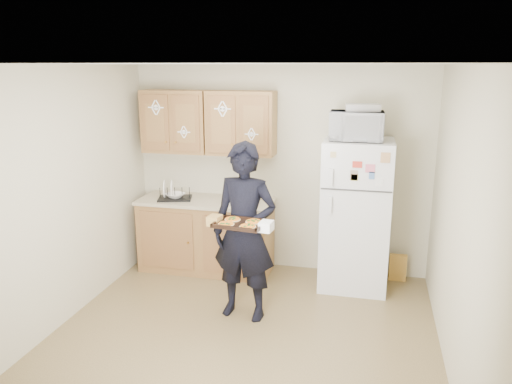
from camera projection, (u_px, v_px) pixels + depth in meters
floor at (243, 337)px, 4.70m from camera, size 3.60×3.60×0.00m
ceiling at (241, 64)px, 4.09m from camera, size 3.60×3.60×0.00m
wall_back at (279, 170)px, 6.09m from camera, size 3.60×0.04×2.50m
wall_front at (156, 301)px, 2.70m from camera, size 3.60×0.04×2.50m
wall_left at (61, 198)px, 4.80m from camera, size 0.04×3.60×2.50m
wall_right at (459, 225)px, 3.99m from camera, size 0.04×3.60×2.50m
refrigerator at (356, 215)px, 5.63m from camera, size 0.75×0.70×1.70m
base_cabinet at (207, 236)px, 6.18m from camera, size 1.60×0.60×0.86m
countertop at (206, 201)px, 6.07m from camera, size 1.64×0.64×0.04m
upper_cab_left at (176, 121)px, 6.05m from camera, size 0.80×0.33×0.75m
upper_cab_right at (241, 123)px, 5.87m from camera, size 0.80×0.33×0.75m
cereal_box at (398, 268)px, 5.91m from camera, size 0.20×0.07×0.32m
person at (244, 232)px, 4.91m from camera, size 0.70×0.50×1.79m
baking_tray at (240, 224)px, 4.58m from camera, size 0.49×0.38×0.04m
pizza_front_left at (226, 224)px, 4.54m from camera, size 0.15×0.15×0.02m
pizza_front_right at (248, 226)px, 4.47m from camera, size 0.15×0.15×0.02m
pizza_back_left at (233, 219)px, 4.68m from camera, size 0.15×0.15×0.02m
pizza_back_right at (254, 221)px, 4.61m from camera, size 0.15×0.15×0.02m
microwave at (356, 126)px, 5.34m from camera, size 0.58×0.40×0.31m
foil_pan at (363, 107)px, 5.31m from camera, size 0.38×0.29×0.08m
dish_rack at (175, 193)px, 6.08m from camera, size 0.46×0.40×0.16m
bowl at (175, 195)px, 6.08m from camera, size 0.28×0.28×0.05m
soap_bottle at (234, 196)px, 5.84m from camera, size 0.11×0.11×0.21m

